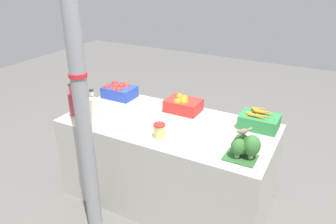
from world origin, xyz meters
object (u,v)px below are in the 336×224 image
Objects in this scene: support_pole at (79,87)px; carrot_crate at (259,121)px; broccoli_pile at (244,145)px; juice_bottle_golden at (82,105)px; sparrow_bird at (243,131)px; juice_bottle_ruby at (72,102)px; pickle_jar at (159,131)px; orange_crate at (183,104)px; apple_crate at (119,90)px; juice_bottle_cloudy at (93,107)px.

carrot_crate is at bearing 43.59° from support_pole.
broccoli_pile is (0.02, -0.50, 0.03)m from carrot_crate.
juice_bottle_golden is (-1.41, -0.53, 0.06)m from carrot_crate.
sparrow_bird is at bearing -110.68° from broccoli_pile.
juice_bottle_ruby is 2.55× the size of pickle_jar.
carrot_crate reaches higher than orange_crate.
pickle_jar is at bearing -177.04° from broccoli_pile.
apple_crate is 1.31× the size of broccoli_pile.
juice_bottle_cloudy reaches higher than carrot_crate.
pickle_jar is (-0.65, -0.03, -0.03)m from broccoli_pile.
support_pole is 1.12m from sparrow_bird.
support_pole reaches higher than sparrow_bird.
carrot_crate is 0.55m from sparrow_bird.
broccoli_pile is 1.53m from juice_bottle_ruby.
juice_bottle_golden reaches higher than carrot_crate.
broccoli_pile reaches higher than carrot_crate.
support_pole reaches higher than juice_bottle_cloudy.
juice_bottle_ruby is 1.07× the size of juice_bottle_golden.
juice_bottle_golden is (0.11, 0.00, -0.00)m from juice_bottle_ruby.
orange_crate is 0.89m from juice_bottle_golden.
support_pole is 21.27× the size of sparrow_bird.
juice_bottle_ruby is at bearing 140.82° from support_pole.
carrot_crate is 1.51m from juice_bottle_golden.
sparrow_bird is (1.41, 0.00, 0.10)m from juice_bottle_golden.
support_pole is at bearing -39.18° from juice_bottle_ruby.
broccoli_pile is at bearing -19.30° from apple_crate.
support_pole is at bearing -33.35° from sparrow_bird.
pickle_jar is at bearing 49.26° from support_pole.
orange_crate is 1.09× the size of juice_bottle_cloudy.
juice_bottle_ruby reaches higher than pickle_jar.
sparrow_bird reaches higher than apple_crate.
broccoli_pile is 0.13m from sparrow_bird.
apple_crate is 2.59× the size of sparrow_bird.
support_pole is 8.62× the size of juice_bottle_ruby.
apple_crate is at bearing 112.95° from support_pole.
juice_bottle_ruby is 0.11m from juice_bottle_golden.
juice_bottle_ruby is (-1.53, -0.03, 0.03)m from broccoli_pile.
pickle_jar is at bearing -56.04° from sparrow_bird.
juice_bottle_cloudy reaches higher than broccoli_pile.
juice_bottle_golden reaches higher than broccoli_pile.
broccoli_pile is at bearing 1.39° from juice_bottle_golden.
juice_bottle_cloudy reaches higher than apple_crate.
juice_bottle_ruby reaches higher than broccoli_pile.
broccoli_pile is (1.42, -0.50, 0.02)m from apple_crate.
broccoli_pile is 1.42m from juice_bottle_golden.
apple_crate is at bearing 160.70° from broccoli_pile.
juice_bottle_ruby is at bearing 180.00° from juice_bottle_golden.
juice_bottle_cloudy is at bearing -77.31° from apple_crate.
juice_bottle_golden is at bearing -159.33° from carrot_crate.
carrot_crate is at bearing 0.20° from orange_crate.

